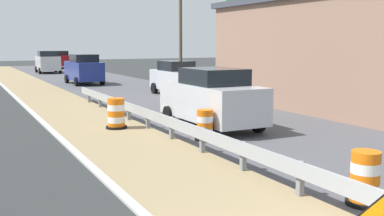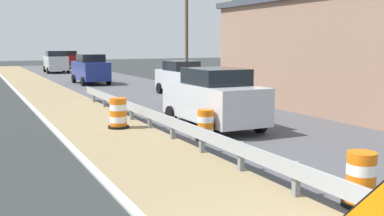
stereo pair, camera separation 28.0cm
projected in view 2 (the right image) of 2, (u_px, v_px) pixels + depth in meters
name	position (u px, v px, depth m)	size (l,w,h in m)	color
traffic_barrel_nearest	(361.00, 182.00, 8.28)	(0.67, 0.67, 1.02)	orange
traffic_barrel_close	(206.00, 127.00, 13.91)	(0.63, 0.63, 0.97)	orange
traffic_barrel_mid	(118.00, 115.00, 15.98)	(0.75, 0.75, 1.07)	orange
car_lead_near_lane	(91.00, 69.00, 33.40)	(2.17, 4.34, 2.20)	navy
car_trailing_near_lane	(69.00, 59.00, 55.20)	(2.09, 4.66, 2.10)	maroon
car_lead_far_lane	(56.00, 62.00, 46.17)	(2.27, 4.43, 2.24)	silver
car_mid_far_lane	(182.00, 78.00, 26.17)	(1.95, 4.31, 1.98)	silver
car_trailing_far_lane	(213.00, 98.00, 16.01)	(2.15, 4.67, 2.12)	silver
roadside_shop_near	(369.00, 52.00, 21.35)	(9.30, 13.20, 5.16)	#93705B
utility_pole_mid	(186.00, 16.00, 31.29)	(0.24, 1.80, 9.37)	brown
tree_roadside	(271.00, 9.00, 27.24)	(4.91, 4.91, 7.28)	#4C3D2D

